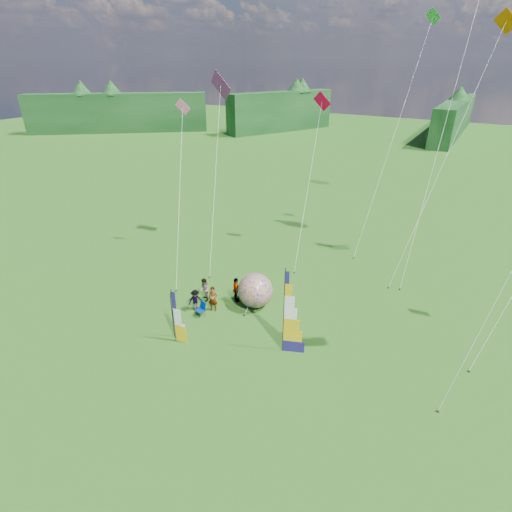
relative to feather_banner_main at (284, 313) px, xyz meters
The scene contains 17 objects.
ground 4.54m from the feather_banner_main, 107.60° to the right, with size 220.00×220.00×0.00m, color #384F1B.
treeline_ring 3.89m from the feather_banner_main, 107.60° to the right, with size 210.00×210.00×8.00m, color #235524, non-canonical shape.
feather_banner_main is the anchor object (origin of this frame).
side_banner_left 6.59m from the feather_banner_main, 157.92° to the right, with size 0.98×0.10×3.52m, color gold, non-canonical shape.
side_banner_far 6.82m from the feather_banner_main, 160.61° to the right, with size 0.91×0.10×3.04m, color white, non-canonical shape.
bol_inflatable 5.27m from the feather_banner_main, 139.09° to the left, with size 2.43×2.43×2.43m, color #0E138E.
spectator_a 6.38m from the feather_banner_main, 167.25° to the left, with size 0.66×0.43×1.82m, color #66594C.
spectator_b 7.72m from the feather_banner_main, 164.29° to the left, with size 0.85×0.42×1.75m, color #66594C.
spectator_c 7.32m from the feather_banner_main, behind, with size 1.01×0.37×1.56m, color #66594C.
spectator_d 6.37m from the feather_banner_main, 149.46° to the left, with size 1.08×0.44×1.85m, color #66594C.
camp_chair 6.71m from the feather_banner_main, behind, with size 0.59×0.59×1.02m, color navy, non-canonical shape.
kite_whale 19.59m from the feather_banner_main, 75.02° to the left, with size 3.47×15.68×23.31m, color black, non-canonical shape.
kite_rainbow_delta 14.84m from the feather_banner_main, 140.94° to the left, with size 8.01×12.06×15.50m, color red, non-canonical shape.
small_kite_red 13.57m from the feather_banner_main, 108.74° to the left, with size 3.91×9.29×13.64m, color red, non-canonical shape.
small_kite_orange 17.00m from the feather_banner_main, 70.46° to the left, with size 6.00×11.30×19.10m, color #E76100, non-canonical shape.
small_kite_pink 13.71m from the feather_banner_main, 154.98° to the left, with size 6.35×9.42×13.11m, color pink, non-canonical shape.
small_kite_green 20.53m from the feather_banner_main, 88.74° to the left, with size 3.54×12.96×19.74m, color green, non-canonical shape.
Camera 1 is at (9.22, -13.29, 15.55)m, focal length 28.00 mm.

